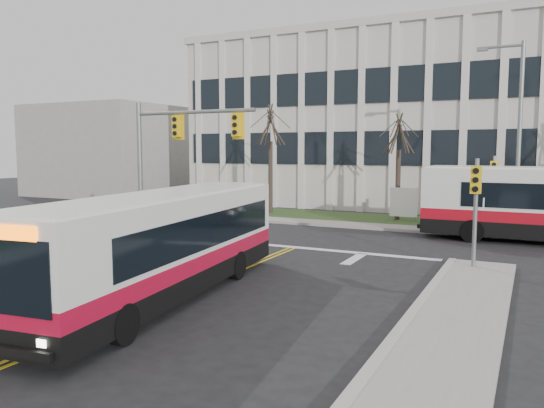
{
  "coord_description": "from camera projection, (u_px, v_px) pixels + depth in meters",
  "views": [
    {
      "loc": [
        8.91,
        -11.91,
        4.09
      ],
      "look_at": [
        -0.13,
        6.36,
        2.0
      ],
      "focal_mm": 35.0,
      "sensor_mm": 36.0,
      "label": 1
    }
  ],
  "objects": [
    {
      "name": "ground",
      "position": [
        176.0,
        295.0,
        14.96
      ],
      "size": [
        120.0,
        120.0,
        0.0
      ],
      "primitive_type": "plane",
      "color": "black",
      "rests_on": "ground"
    },
    {
      "name": "sidewalk_cross",
      "position": [
        443.0,
        231.0,
        26.3
      ],
      "size": [
        44.0,
        1.6,
        0.14
      ],
      "primitive_type": "cube",
      "color": "#9E9B93",
      "rests_on": "ground"
    },
    {
      "name": "building_lawn",
      "position": [
        451.0,
        224.0,
        28.8
      ],
      "size": [
        44.0,
        5.0,
        0.12
      ],
      "primitive_type": "cube",
      "color": "#2F4B20",
      "rests_on": "ground"
    },
    {
      "name": "office_building",
      "position": [
        477.0,
        124.0,
        38.89
      ],
      "size": [
        40.0,
        16.0,
        12.0
      ],
      "primitive_type": "cube",
      "color": "beige",
      "rests_on": "ground"
    },
    {
      "name": "building_annex",
      "position": [
        116.0,
        151.0,
        49.21
      ],
      "size": [
        12.0,
        12.0,
        8.0
      ],
      "primitive_type": "cube",
      "color": "#9E9B93",
      "rests_on": "ground"
    },
    {
      "name": "mast_arm_signal",
      "position": [
        169.0,
        146.0,
        23.4
      ],
      "size": [
        6.11,
        0.38,
        6.2
      ],
      "color": "slate",
      "rests_on": "ground"
    },
    {
      "name": "signal_pole_near",
      "position": [
        476.0,
        197.0,
        17.68
      ],
      "size": [
        0.34,
        0.39,
        3.8
      ],
      "color": "slate",
      "rests_on": "ground"
    },
    {
      "name": "signal_pole_far",
      "position": [
        493.0,
        183.0,
        25.26
      ],
      "size": [
        0.34,
        0.39,
        3.8
      ],
      "color": "slate",
      "rests_on": "ground"
    },
    {
      "name": "streetlight",
      "position": [
        516.0,
        127.0,
        25.33
      ],
      "size": [
        2.15,
        0.25,
        9.2
      ],
      "color": "slate",
      "rests_on": "ground"
    },
    {
      "name": "directory_sign",
      "position": [
        404.0,
        203.0,
        29.34
      ],
      "size": [
        1.5,
        0.12,
        2.0
      ],
      "color": "slate",
      "rests_on": "ground"
    },
    {
      "name": "tree_left",
      "position": [
        270.0,
        127.0,
        33.1
      ],
      "size": [
        1.8,
        1.8,
        7.7
      ],
      "color": "#42352B",
      "rests_on": "ground"
    },
    {
      "name": "tree_mid",
      "position": [
        399.0,
        136.0,
        29.81
      ],
      "size": [
        1.8,
        1.8,
        6.82
      ],
      "color": "#42352B",
      "rests_on": "ground"
    },
    {
      "name": "bus_main",
      "position": [
        163.0,
        247.0,
        14.52
      ],
      "size": [
        3.58,
        10.89,
        2.85
      ],
      "primitive_type": null,
      "rotation": [
        0.0,
        0.0,
        0.12
      ],
      "color": "silver",
      "rests_on": "ground"
    },
    {
      "name": "newspaper_box_blue",
      "position": [
        44.0,
        251.0,
        19.07
      ],
      "size": [
        0.51,
        0.46,
        0.95
      ],
      "primitive_type": "cube",
      "rotation": [
        0.0,
        0.0,
        -0.02
      ],
      "color": "navy",
      "rests_on": "ground"
    }
  ]
}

